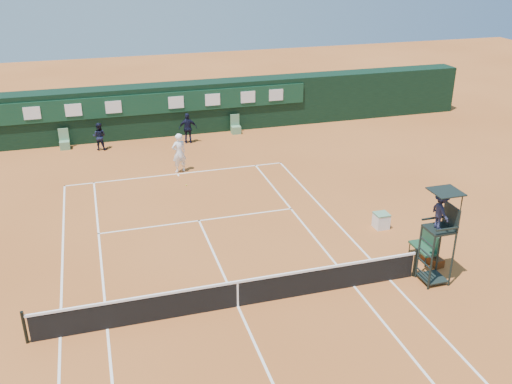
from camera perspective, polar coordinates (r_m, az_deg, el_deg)
The scene contains 14 objects.
ground at distance 18.80m, azimuth -1.83°, elevation -11.36°, with size 90.00×90.00×0.00m, color #B7612B.
court_lines at distance 18.79m, azimuth -1.83°, elevation -11.35°, with size 11.05×23.85×0.01m.
tennis_net at distance 18.51m, azimuth -1.85°, elevation -10.08°, with size 12.90×0.10×1.10m.
back_wall at distance 35.09m, azimuth -9.80°, elevation 8.12°, with size 40.00×1.65×3.00m.
linesman_chair_left at distance 34.07m, azimuth -18.59°, elevation 4.62°, with size 0.55×0.50×1.15m.
linesman_chair_right at distance 35.03m, azimuth -2.04°, elevation 6.39°, with size 0.55×0.50×1.15m.
umpire_chair at distance 19.76m, azimuth 17.97°, elevation -2.48°, with size 0.96×0.95×3.42m.
player_bench at distance 21.97m, azimuth 16.67°, elevation -5.02°, with size 0.56×1.20×1.10m.
tennis_bag at distance 21.92m, azimuth 17.26°, elevation -6.49°, with size 0.36×0.83×0.31m, color black.
cooler at distance 23.93m, azimuth 12.41°, elevation -2.80°, with size 0.57×0.57×0.65m.
tennis_ball at distance 27.65m, azimuth -6.98°, elevation 0.69°, with size 0.07×0.07×0.07m, color yellow.
player at distance 29.03m, azimuth -7.71°, elevation 3.89°, with size 0.75×0.49×2.05m, color white.
ball_kid_left at distance 33.21m, azimuth -15.40°, elevation 5.39°, with size 0.76×0.59×1.57m, color black.
ball_kid_right at distance 33.35m, azimuth -6.82°, elevation 6.36°, with size 1.04×0.43×1.78m, color black.
Camera 1 is at (-3.79, -14.88, 10.85)m, focal length 40.00 mm.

